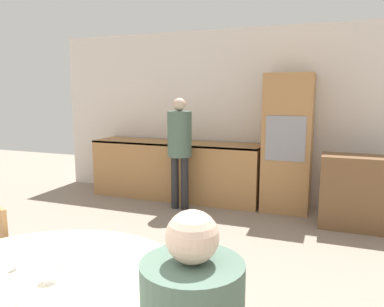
{
  "coord_description": "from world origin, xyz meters",
  "views": [
    {
      "loc": [
        1.15,
        -0.14,
        1.64
      ],
      "look_at": [
        -0.03,
        2.96,
        1.11
      ],
      "focal_mm": 35.0,
      "sensor_mm": 36.0,
      "label": 1
    }
  ],
  "objects_px": {
    "oven_unit": "(288,143)",
    "bowl_centre": "(4,296)",
    "person_standing": "(180,141)",
    "sideboard": "(366,193)",
    "cup": "(52,272)"
  },
  "relations": [
    {
      "from": "sideboard",
      "to": "person_standing",
      "type": "xyz_separation_m",
      "value": [
        -2.41,
        -0.05,
        0.53
      ]
    },
    {
      "from": "person_standing",
      "to": "bowl_centre",
      "type": "relative_size",
      "value": 8.97
    },
    {
      "from": "person_standing",
      "to": "bowl_centre",
      "type": "distance_m",
      "value": 3.76
    },
    {
      "from": "oven_unit",
      "to": "cup",
      "type": "relative_size",
      "value": 21.72
    },
    {
      "from": "sideboard",
      "to": "cup",
      "type": "relative_size",
      "value": 11.91
    },
    {
      "from": "person_standing",
      "to": "bowl_centre",
      "type": "xyz_separation_m",
      "value": [
        0.72,
        -3.69,
        -0.19
      ]
    },
    {
      "from": "bowl_centre",
      "to": "person_standing",
      "type": "bearing_deg",
      "value": 101.11
    },
    {
      "from": "oven_unit",
      "to": "bowl_centre",
      "type": "relative_size",
      "value": 10.85
    },
    {
      "from": "oven_unit",
      "to": "cup",
      "type": "bearing_deg",
      "value": -99.02
    },
    {
      "from": "oven_unit",
      "to": "sideboard",
      "type": "bearing_deg",
      "value": -24.99
    },
    {
      "from": "person_standing",
      "to": "sideboard",
      "type": "bearing_deg",
      "value": 1.26
    },
    {
      "from": "person_standing",
      "to": "cup",
      "type": "relative_size",
      "value": 17.96
    },
    {
      "from": "person_standing",
      "to": "cup",
      "type": "xyz_separation_m",
      "value": [
        0.79,
        -3.47,
        -0.17
      ]
    },
    {
      "from": "oven_unit",
      "to": "sideboard",
      "type": "distance_m",
      "value": 1.21
    },
    {
      "from": "oven_unit",
      "to": "person_standing",
      "type": "relative_size",
      "value": 1.21
    }
  ]
}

